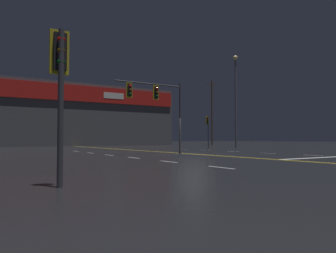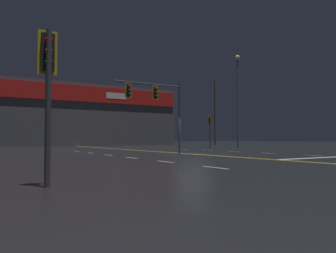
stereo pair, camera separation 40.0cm
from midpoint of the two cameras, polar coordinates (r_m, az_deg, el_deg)
ground_plane at (r=22.56m, az=3.89°, el=-4.82°), size 200.00×200.00×0.00m
road_markings at (r=22.10m, az=8.41°, el=-4.84°), size 16.08×60.00×0.01m
traffic_signal_median at (r=22.25m, az=-2.90°, el=4.99°), size 5.05×0.36×4.99m
traffic_signal_corner_northeast at (r=39.02m, az=6.65°, el=0.35°), size 0.42×0.36×3.73m
traffic_signal_corner_southwest at (r=7.75m, az=-19.73°, el=9.14°), size 0.42×0.36×3.47m
streetlight_far_right at (r=39.86m, az=11.41°, el=6.29°), size 0.56×0.56×11.00m
building_backdrop at (r=52.78m, az=-17.53°, el=1.76°), size 32.38×10.23×9.10m
utility_pole_row at (r=45.97m, az=-15.19°, el=4.14°), size 46.06×0.26×12.19m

